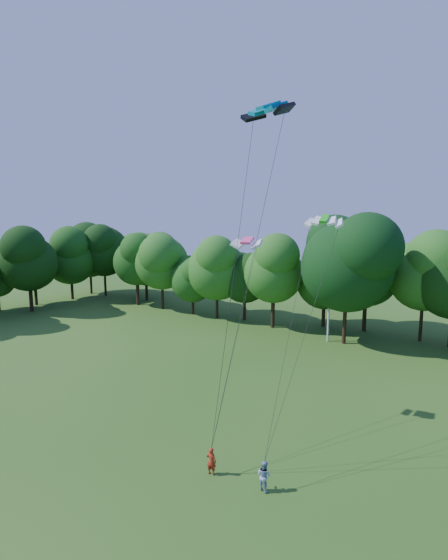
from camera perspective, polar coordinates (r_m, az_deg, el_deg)
The scene contains 9 objects.
ground at distance 26.03m, azimuth -15.25°, elevation -25.19°, with size 160.00×160.00×0.00m, color #254F15.
utility_pole at distance 49.52m, azimuth 13.55°, elevation -2.81°, with size 1.64×0.77×8.74m.
kite_flyer_left at distance 26.18m, azimuth -1.66°, elevation -22.57°, with size 0.58×0.38×1.58m, color #AF2916.
kite_flyer_right at distance 25.09m, azimuth 5.25°, elevation -24.08°, with size 0.80×0.62×1.64m, color #8CA6C2.
kite_teal at distance 24.98m, azimuth 5.83°, elevation 21.71°, with size 3.25×2.18×0.62m.
kite_green at distance 28.73m, azimuth 12.99°, elevation 7.81°, with size 2.47×1.38×0.56m.
kite_pink at distance 29.55m, azimuth 3.04°, elevation 5.18°, with size 2.24×1.42×0.48m.
tree_back_west at distance 70.66m, azimuth -10.21°, elevation 3.13°, with size 8.00×8.00×11.63m.
tree_back_center at distance 48.34m, azimuth 15.85°, elevation 3.26°, with size 10.85×10.85×15.79m.
Camera 1 is at (16.83, -13.49, 14.58)m, focal length 28.00 mm.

